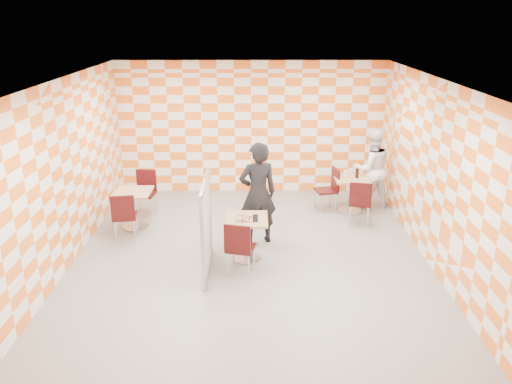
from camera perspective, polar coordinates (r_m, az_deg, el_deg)
room_shell at (r=8.53m, az=-0.68°, el=2.99°), size 7.00×7.00×7.00m
main_table at (r=8.40m, az=-1.07°, el=-4.52°), size 0.70×0.70×0.75m
second_table at (r=10.58m, az=10.80°, el=0.36°), size 0.70×0.70×0.75m
empty_table at (r=9.90m, az=-13.82°, el=-1.24°), size 0.70×0.70×0.75m
chair_main_front at (r=7.84m, az=-1.94°, el=-6.09°), size 0.51×0.52×0.92m
chair_second_front at (r=9.89m, az=11.81°, el=-0.88°), size 0.50×0.51×0.92m
chair_second_side at (r=10.56m, az=8.48°, el=0.67°), size 0.50×0.49×0.92m
chair_empty_near at (r=9.34m, az=-14.86°, el=-2.40°), size 0.48×0.49×0.92m
chair_empty_far at (r=10.54m, az=-12.54°, el=0.37°), size 0.47×0.48×0.92m
partition at (r=7.93m, az=-5.69°, el=-3.90°), size 0.08×1.38×1.55m
man_dark at (r=8.86m, az=0.20°, el=-0.18°), size 0.78×0.61×1.88m
man_white at (r=10.84m, az=13.04°, el=2.61°), size 0.95×0.81×1.71m
pizza_on_foil at (r=8.28m, az=-1.08°, el=-2.94°), size 0.40×0.40×0.04m
sport_bottle at (r=10.53m, az=10.18°, el=2.20°), size 0.06×0.06×0.20m
soda_bottle at (r=10.49m, az=11.48°, el=2.14°), size 0.07×0.07×0.23m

